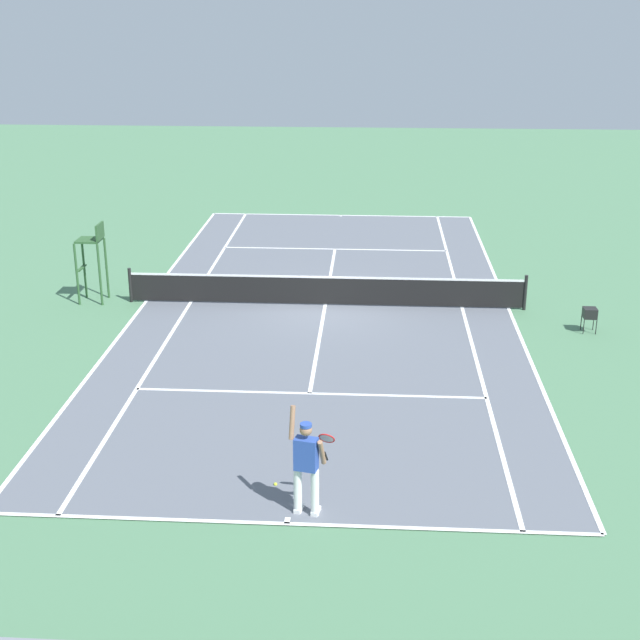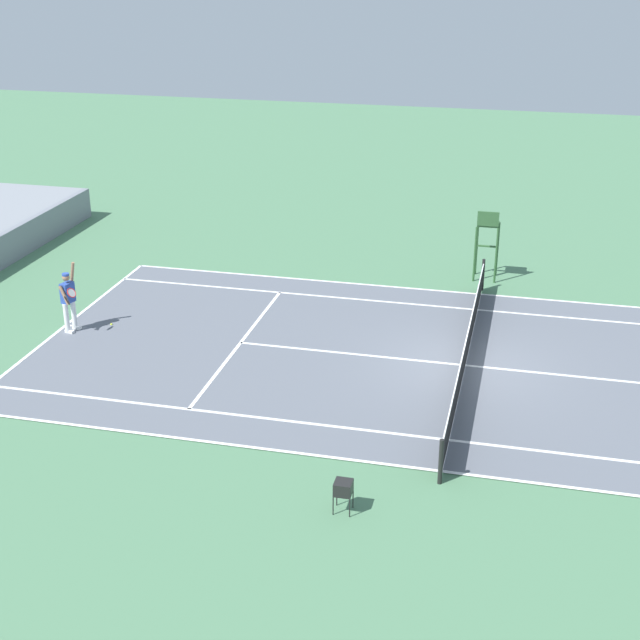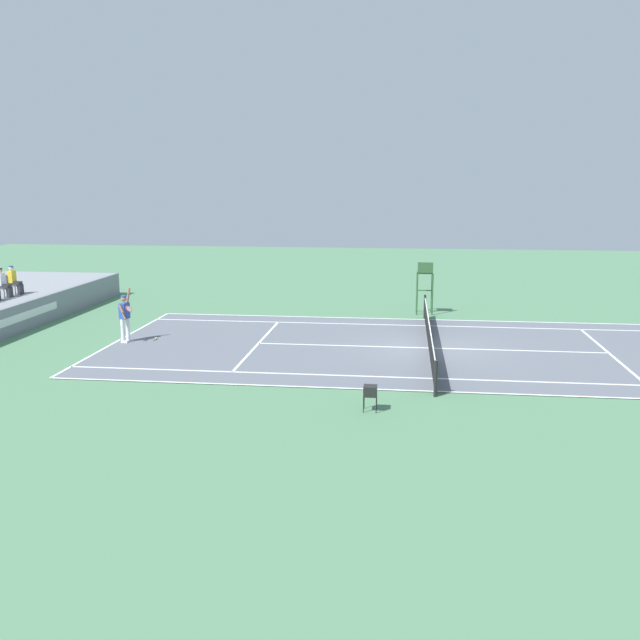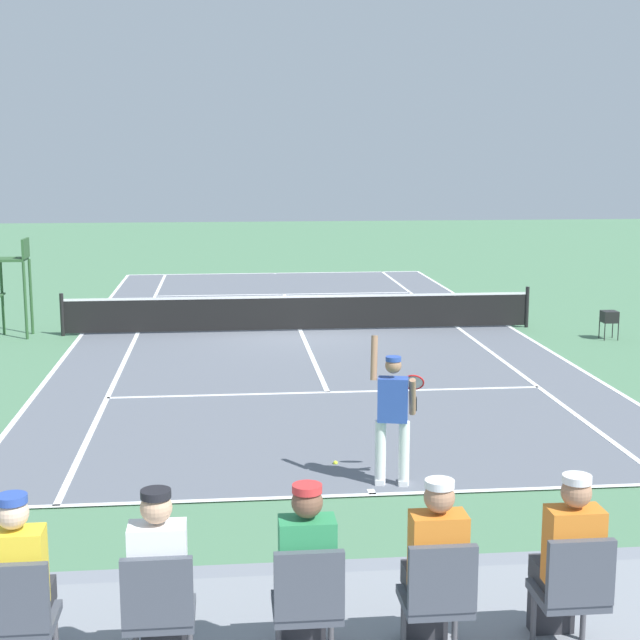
# 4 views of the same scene
# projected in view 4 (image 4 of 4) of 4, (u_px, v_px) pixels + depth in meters

# --- Properties ---
(ground_plane) EXTENTS (80.00, 80.00, 0.00)m
(ground_plane) POSITION_uv_depth(u_px,v_px,m) (300.00, 331.00, 24.21)
(ground_plane) COLOR #4C7A56
(court) EXTENTS (11.08, 23.88, 0.03)m
(court) POSITION_uv_depth(u_px,v_px,m) (300.00, 331.00, 24.21)
(court) COLOR slate
(court) RESTS_ON ground
(net) EXTENTS (11.98, 0.10, 1.07)m
(net) POSITION_uv_depth(u_px,v_px,m) (300.00, 311.00, 24.12)
(net) COLOR black
(net) RESTS_ON ground
(barrier_wall) EXTENTS (21.61, 0.25, 1.18)m
(barrier_wall) POSITION_uv_depth(u_px,v_px,m) (460.00, 627.00, 7.89)
(barrier_wall) COLOR gray
(barrier_wall) RESTS_ON ground
(spectator_seated_0) EXTENTS (0.44, 0.60, 1.27)m
(spectator_seated_0) POSITION_uv_depth(u_px,v_px,m) (568.00, 565.00, 6.28)
(spectator_seated_0) COLOR #474C56
(spectator_seated_0) RESTS_ON bleacher_platform
(spectator_seated_1) EXTENTS (0.44, 0.60, 1.27)m
(spectator_seated_1) POSITION_uv_depth(u_px,v_px,m) (435.00, 571.00, 6.19)
(spectator_seated_1) COLOR #474C56
(spectator_seated_1) RESTS_ON bleacher_platform
(spectator_seated_2) EXTENTS (0.44, 0.60, 1.27)m
(spectator_seated_2) POSITION_uv_depth(u_px,v_px,m) (306.00, 577.00, 6.10)
(spectator_seated_2) COLOR #474C56
(spectator_seated_2) RESTS_ON bleacher_platform
(spectator_seated_3) EXTENTS (0.44, 0.60, 1.27)m
(spectator_seated_3) POSITION_uv_depth(u_px,v_px,m) (160.00, 584.00, 6.01)
(spectator_seated_3) COLOR #474C56
(spectator_seated_3) RESTS_ON bleacher_platform
(spectator_seated_4) EXTENTS (0.44, 0.60, 1.27)m
(spectator_seated_4) POSITION_uv_depth(u_px,v_px,m) (20.00, 590.00, 5.92)
(spectator_seated_4) COLOR #474C56
(spectator_seated_4) RESTS_ON bleacher_platform
(tennis_player) EXTENTS (0.83, 0.61, 2.08)m
(tennis_player) POSITION_uv_depth(u_px,v_px,m) (393.00, 415.00, 12.78)
(tennis_player) COLOR white
(tennis_player) RESTS_ON ground
(tennis_ball) EXTENTS (0.07, 0.07, 0.07)m
(tennis_ball) POSITION_uv_depth(u_px,v_px,m) (335.00, 463.00, 13.80)
(tennis_ball) COLOR #D1E533
(tennis_ball) RESTS_ON ground
(umpire_chair) EXTENTS (0.77, 0.77, 2.44)m
(umpire_chair) POSITION_uv_depth(u_px,v_px,m) (15.00, 275.00, 23.24)
(umpire_chair) COLOR #2D562D
(umpire_chair) RESTS_ON ground
(ball_hopper) EXTENTS (0.36, 0.36, 0.70)m
(ball_hopper) POSITION_uv_depth(u_px,v_px,m) (609.00, 316.00, 23.10)
(ball_hopper) COLOR black
(ball_hopper) RESTS_ON ground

